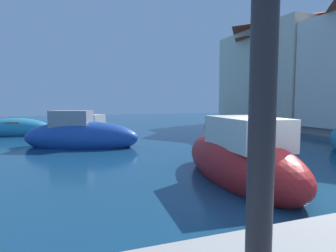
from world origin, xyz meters
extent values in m
plane|color=navy|center=(0.00, 0.00, 0.00)|extent=(80.00, 80.00, 0.00)
ellipsoid|color=#1E479E|center=(-4.26, 8.89, 0.43)|extent=(5.67, 3.69, 1.57)
cube|color=gray|center=(-4.65, 9.06, 1.31)|extent=(2.05, 1.68, 0.81)
ellipsoid|color=#3F3F47|center=(6.49, 12.03, 0.39)|extent=(5.14, 2.43, 1.41)
cube|color=brown|center=(6.49, 12.03, 0.85)|extent=(1.20, 1.41, 0.08)
ellipsoid|color=#197233|center=(-3.04, 15.77, 0.28)|extent=(3.17, 3.53, 1.01)
cube|color=beige|center=(-2.86, 16.00, 0.87)|extent=(1.52, 1.60, 0.59)
ellipsoid|color=teal|center=(-7.80, 15.01, 0.38)|extent=(4.38, 2.47, 1.38)
cube|color=brown|center=(-7.80, 15.01, 0.84)|extent=(1.09, 1.39, 0.08)
ellipsoid|color=#B21E1E|center=(-0.51, 1.61, 0.46)|extent=(2.31, 5.56, 1.67)
cube|color=beige|center=(-0.54, 1.18, 1.35)|extent=(1.56, 2.40, 0.78)
cube|color=beige|center=(13.00, 15.17, 4.27)|extent=(6.96, 9.66, 7.54)
pyramid|color=#9E422D|center=(13.00, 15.17, 8.67)|extent=(7.38, 10.24, 1.25)
cube|color=white|center=(13.00, 15.83, 3.91)|extent=(5.96, 8.34, 6.82)
pyramid|color=brown|center=(13.00, 15.83, 7.86)|extent=(6.32, 8.85, 1.07)
cylinder|color=black|center=(-4.15, -3.98, 2.24)|extent=(0.12, 0.12, 3.48)
camera|label=1|loc=(-4.97, -5.03, 2.17)|focal=30.60mm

